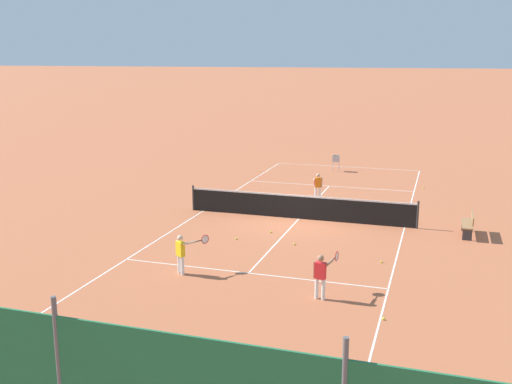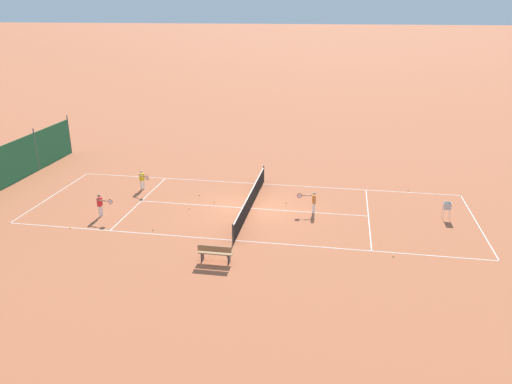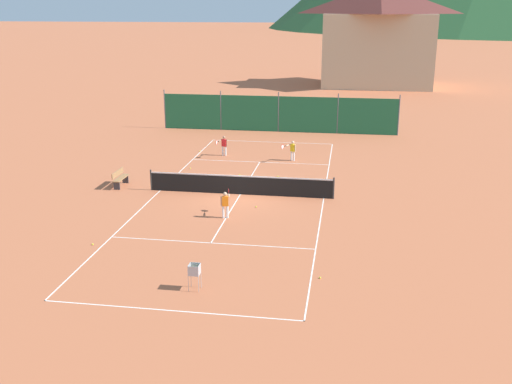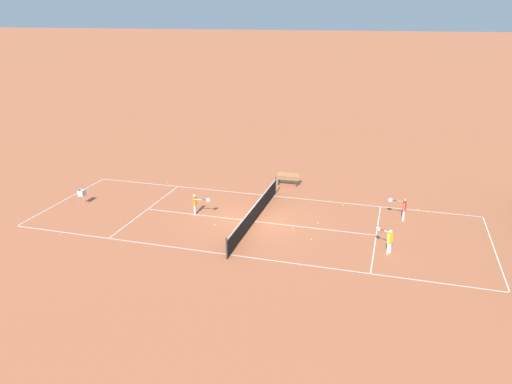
{
  "view_description": "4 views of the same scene",
  "coord_description": "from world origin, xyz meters",
  "views": [
    {
      "loc": [
        -5.3,
        22.41,
        6.34
      ],
      "look_at": [
        1.86,
        -0.21,
        0.92
      ],
      "focal_mm": 42.0,
      "sensor_mm": 36.0,
      "label": 1
    },
    {
      "loc": [
        -25.13,
        -4.69,
        10.52
      ],
      "look_at": [
        -0.9,
        -0.46,
        1.33
      ],
      "focal_mm": 35.0,
      "sensor_mm": 36.0,
      "label": 2
    },
    {
      "loc": [
        5.14,
        -27.64,
        8.92
      ],
      "look_at": [
        1.07,
        -1.85,
        0.74
      ],
      "focal_mm": 42.0,
      "sensor_mm": 36.0,
      "label": 3
    },
    {
      "loc": [
        23.74,
        6.96,
        10.62
      ],
      "look_at": [
        -0.92,
        -0.2,
        1.35
      ],
      "focal_mm": 35.0,
      "sensor_mm": 36.0,
      "label": 4
    }
  ],
  "objects": [
    {
      "name": "courtside_bench",
      "position": [
        -6.34,
        0.39,
        0.45
      ],
      "size": [
        0.36,
        1.5,
        0.84
      ],
      "color": "olive",
      "rests_on": "ground"
    },
    {
      "name": "tennis_ball_alley_right",
      "position": [
        1.08,
        -1.87,
        0.03
      ],
      "size": [
        0.07,
        0.07,
        0.07
      ],
      "primitive_type": "sphere",
      "color": "#CCE033",
      "rests_on": "ground"
    },
    {
      "name": "ball_hopper",
      "position": [
        0.39,
        -10.4,
        0.66
      ],
      "size": [
        0.36,
        0.36,
        0.89
      ],
      "color": "#B7B7BC",
      "rests_on": "ground"
    },
    {
      "name": "player_near_service",
      "position": [
        -2.44,
        7.63,
        0.72
      ],
      "size": [
        0.53,
        1.0,
        1.24
      ],
      "color": "white",
      "rests_on": "ground"
    },
    {
      "name": "tennis_ball_by_net_left",
      "position": [
        -4.5,
        -7.32,
        0.03
      ],
      "size": [
        0.07,
        0.07,
        0.07
      ],
      "primitive_type": "sphere",
      "color": "#CCE033",
      "rests_on": "ground"
    },
    {
      "name": "tennis_net",
      "position": [
        0.0,
        0.0,
        0.5
      ],
      "size": [
        9.18,
        0.08,
        1.06
      ],
      "color": "#2D2D2D",
      "rests_on": "ground"
    },
    {
      "name": "player_far_baseline",
      "position": [
        -0.03,
        -3.42,
        0.7
      ],
      "size": [
        0.4,
        1.03,
        1.19
      ],
      "color": "white",
      "rests_on": "ground"
    },
    {
      "name": "court_line_markings",
      "position": [
        0.0,
        0.0,
        0.0
      ],
      "size": [
        8.25,
        23.85,
        0.01
      ],
      "color": "white",
      "rests_on": "ground"
    },
    {
      "name": "tennis_ball_alley_left",
      "position": [
        0.52,
        2.21,
        0.03
      ],
      "size": [
        0.07,
        0.07,
        0.07
      ],
      "primitive_type": "sphere",
      "color": "#CCE033",
      "rests_on": "ground"
    },
    {
      "name": "tennis_ball_near_corner",
      "position": [
        4.4,
        -8.94,
        0.03
      ],
      "size": [
        0.07,
        0.07,
        0.07
      ],
      "primitive_type": "sphere",
      "color": "#CCE033",
      "rests_on": "ground"
    },
    {
      "name": "tennis_ball_far_corner",
      "position": [
        -3.68,
        4.28,
        0.03
      ],
      "size": [
        0.07,
        0.07,
        0.07
      ],
      "primitive_type": "sphere",
      "color": "#CCE033",
      "rests_on": "ground"
    },
    {
      "name": "tennis_ball_mid_court",
      "position": [
        -0.65,
        3.33,
        0.03
      ],
      "size": [
        0.07,
        0.07,
        0.07
      ],
      "primitive_type": "sphere",
      "color": "#CCE033",
      "rests_on": "ground"
    },
    {
      "name": "player_far_service",
      "position": [
        1.86,
        7.04,
        0.7
      ],
      "size": [
        0.82,
        0.84,
        1.21
      ],
      "color": "white",
      "rests_on": "ground"
    },
    {
      "name": "ground_plane",
      "position": [
        0.0,
        0.0,
        0.0
      ],
      "size": [
        600.0,
        600.0,
        0.0
      ],
      "primitive_type": "plane",
      "color": "#B7603D"
    },
    {
      "name": "tennis_ball_service_box",
      "position": [
        -4.18,
        8.47,
        0.03
      ],
      "size": [
        0.07,
        0.07,
        0.07
      ],
      "primitive_type": "sphere",
      "color": "#CCE033",
      "rests_on": "ground"
    },
    {
      "name": "tennis_ball_by_net_right",
      "position": [
        1.46,
        3.36,
        0.03
      ],
      "size": [
        0.07,
        0.07,
        0.07
      ],
      "primitive_type": "sphere",
      "color": "#CCE033",
      "rests_on": "ground"
    }
  ]
}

